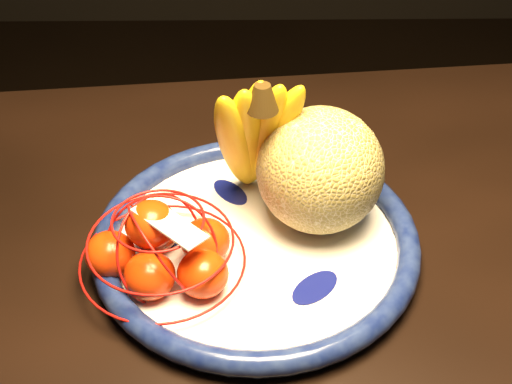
{
  "coord_description": "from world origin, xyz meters",
  "views": [
    {
      "loc": [
        -0.03,
        -0.37,
        1.3
      ],
      "look_at": [
        -0.02,
        0.16,
        0.86
      ],
      "focal_mm": 50.0,
      "sensor_mm": 36.0,
      "label": 1
    }
  ],
  "objects_px": {
    "cantaloupe": "(320,170)",
    "mandarin_bag": "(162,249)",
    "banana_bunch": "(254,133)",
    "fruit_bowl": "(256,241)"
  },
  "relations": [
    {
      "from": "cantaloupe",
      "to": "mandarin_bag",
      "type": "distance_m",
      "value": 0.17
    },
    {
      "from": "banana_bunch",
      "to": "mandarin_bag",
      "type": "xyz_separation_m",
      "value": [
        -0.09,
        -0.1,
        -0.06
      ]
    },
    {
      "from": "cantaloupe",
      "to": "banana_bunch",
      "type": "relative_size",
      "value": 0.72
    },
    {
      "from": "banana_bunch",
      "to": "fruit_bowl",
      "type": "bearing_deg",
      "value": -102.33
    },
    {
      "from": "fruit_bowl",
      "to": "cantaloupe",
      "type": "bearing_deg",
      "value": 28.54
    },
    {
      "from": "fruit_bowl",
      "to": "banana_bunch",
      "type": "distance_m",
      "value": 0.11
    },
    {
      "from": "cantaloupe",
      "to": "mandarin_bag",
      "type": "xyz_separation_m",
      "value": [
        -0.15,
        -0.07,
        -0.04
      ]
    },
    {
      "from": "fruit_bowl",
      "to": "mandarin_bag",
      "type": "bearing_deg",
      "value": -157.14
    },
    {
      "from": "fruit_bowl",
      "to": "cantaloupe",
      "type": "relative_size",
      "value": 2.57
    },
    {
      "from": "banana_bunch",
      "to": "mandarin_bag",
      "type": "relative_size",
      "value": 0.84
    }
  ]
}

